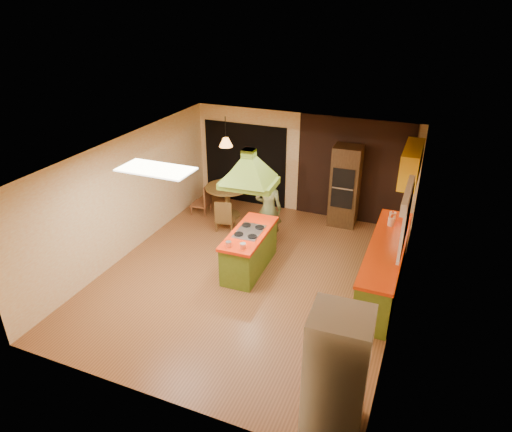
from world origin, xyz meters
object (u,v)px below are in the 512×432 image
at_px(dining_table, 227,195).
at_px(kitchen_island, 249,250).
at_px(man, 268,209).
at_px(refrigerator, 337,373).
at_px(wall_oven, 345,186).
at_px(canister_large, 392,217).

bearing_deg(dining_table, kitchen_island, -54.41).
xyz_separation_m(kitchen_island, man, (-0.05, 1.18, 0.37)).
height_order(refrigerator, wall_oven, wall_oven).
xyz_separation_m(kitchen_island, wall_oven, (1.28, 2.69, 0.54)).
bearing_deg(refrigerator, man, 117.81).
height_order(dining_table, canister_large, canister_large).
relative_size(wall_oven, dining_table, 1.82).
xyz_separation_m(man, dining_table, (-1.39, 0.83, -0.24)).
bearing_deg(kitchen_island, man, 90.71).
relative_size(man, canister_large, 8.06).
distance_m(refrigerator, canister_large, 4.35).
bearing_deg(man, kitchen_island, 80.74).
xyz_separation_m(man, wall_oven, (1.33, 1.51, 0.17)).
height_order(kitchen_island, man, man).
bearing_deg(wall_oven, kitchen_island, -116.76).
bearing_deg(dining_table, man, -30.90).
bearing_deg(kitchen_island, canister_large, 26.23).
distance_m(wall_oven, dining_table, 2.83).
distance_m(man, refrigerator, 4.87).
height_order(refrigerator, dining_table, refrigerator).
height_order(man, wall_oven, wall_oven).
bearing_deg(canister_large, dining_table, 170.31).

